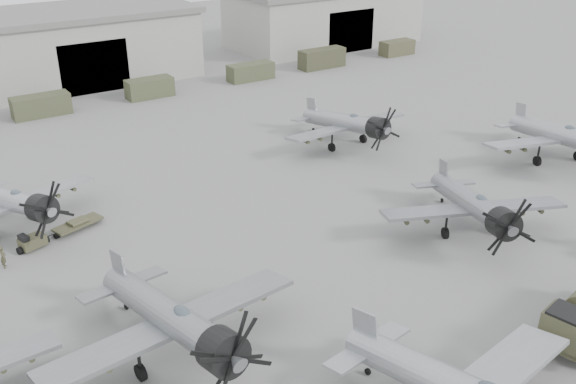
% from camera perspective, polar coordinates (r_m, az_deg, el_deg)
% --- Properties ---
extents(ground, '(220.00, 220.00, 0.00)m').
position_cam_1_polar(ground, '(36.05, 12.73, -12.74)').
color(ground, slate).
rests_on(ground, ground).
extents(hangar_center, '(29.00, 14.80, 8.70)m').
position_cam_1_polar(hangar_center, '(85.40, -18.37, 12.29)').
color(hangar_center, gray).
rests_on(hangar_center, ground).
extents(hangar_right, '(29.00, 14.80, 8.70)m').
position_cam_1_polar(hangar_right, '(101.89, 3.18, 15.44)').
color(hangar_right, gray).
rests_on(hangar_right, ground).
extents(support_truck_3, '(5.95, 2.20, 2.23)m').
position_cam_1_polar(support_truck_3, '(73.19, -21.10, 7.18)').
color(support_truck_3, '#3F432B').
rests_on(support_truck_3, ground).
extents(support_truck_4, '(5.37, 2.20, 2.20)m').
position_cam_1_polar(support_truck_4, '(76.46, -12.20, 9.03)').
color(support_truck_4, '#41452D').
rests_on(support_truck_4, ground).
extents(support_truck_5, '(5.90, 2.20, 2.08)m').
position_cam_1_polar(support_truck_5, '(82.07, -3.34, 10.62)').
color(support_truck_5, '#40442D').
rests_on(support_truck_5, ground).
extents(support_truck_6, '(6.45, 2.20, 2.54)m').
position_cam_1_polar(support_truck_6, '(87.89, 3.03, 11.78)').
color(support_truck_6, '#393A26').
rests_on(support_truck_6, ground).
extents(support_truck_7, '(5.14, 2.20, 2.07)m').
position_cam_1_polar(support_truck_7, '(96.32, 9.66, 12.53)').
color(support_truck_7, '#43432C').
rests_on(support_truck_7, ground).
extents(aircraft_mid_1, '(13.99, 12.59, 5.57)m').
position_cam_1_polar(aircraft_mid_1, '(32.76, -9.91, -11.28)').
color(aircraft_mid_1, gray).
rests_on(aircraft_mid_1, ground).
extents(aircraft_mid_2, '(12.57, 11.38, 5.13)m').
position_cam_1_polar(aircraft_mid_2, '(45.41, 16.36, -1.23)').
color(aircraft_mid_2, gray).
rests_on(aircraft_mid_2, ground).
extents(aircraft_mid_3, '(13.87, 12.48, 5.55)m').
position_cam_1_polar(aircraft_mid_3, '(60.42, 23.27, 4.57)').
color(aircraft_mid_3, '#9B9DA3').
rests_on(aircraft_mid_3, ground).
extents(aircraft_far_0, '(12.34, 11.11, 4.95)m').
position_cam_1_polar(aircraft_far_0, '(48.27, -23.23, -0.82)').
color(aircraft_far_0, '#A1A3AA').
rests_on(aircraft_far_0, ground).
extents(aircraft_far_1, '(12.71, 11.43, 5.09)m').
position_cam_1_polar(aircraft_far_1, '(59.55, 5.49, 6.08)').
color(aircraft_far_1, '#909398').
rests_on(aircraft_far_1, ground).
extents(tug_trailer, '(6.13, 2.86, 1.22)m').
position_cam_1_polar(tug_trailer, '(46.84, -20.37, -3.58)').
color(tug_trailer, '#41412A').
rests_on(tug_trailer, ground).
extents(ground_crew, '(0.48, 0.63, 1.52)m').
position_cam_1_polar(ground_crew, '(44.63, -24.00, -5.29)').
color(ground_crew, '#40402A').
rests_on(ground_crew, ground).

